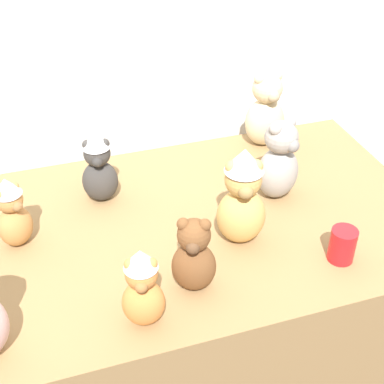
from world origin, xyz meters
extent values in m
cube|color=white|center=(0.00, 0.98, 1.30)|extent=(7.00, 0.08, 2.60)
cube|color=olive|center=(0.00, 0.25, 0.40)|extent=(1.60, 0.97, 0.79)
ellipsoid|color=#D17F3D|center=(-0.25, -0.12, 0.86)|extent=(0.14, 0.12, 0.14)
sphere|color=#D17F3D|center=(-0.25, -0.12, 0.97)|extent=(0.08, 0.08, 0.08)
sphere|color=#D17F3D|center=(-0.28, -0.11, 1.00)|extent=(0.03, 0.03, 0.03)
sphere|color=#D17F3D|center=(-0.23, -0.12, 1.00)|extent=(0.03, 0.03, 0.03)
sphere|color=#A06536|center=(-0.26, -0.15, 0.96)|extent=(0.04, 0.04, 0.04)
cone|color=silver|center=(-0.25, -0.12, 1.02)|extent=(0.09, 0.09, 0.06)
ellipsoid|color=gray|center=(0.33, 0.30, 0.89)|extent=(0.19, 0.18, 0.19)
sphere|color=gray|center=(0.33, 0.30, 1.03)|extent=(0.11, 0.11, 0.11)
sphere|color=gray|center=(0.29, 0.29, 1.07)|extent=(0.04, 0.04, 0.04)
sphere|color=gray|center=(0.36, 0.32, 1.07)|extent=(0.04, 0.04, 0.04)
sphere|color=slate|center=(0.35, 0.26, 1.02)|extent=(0.05, 0.05, 0.05)
ellipsoid|color=tan|center=(0.12, 0.12, 0.88)|extent=(0.18, 0.16, 0.19)
sphere|color=tan|center=(0.12, 0.12, 1.02)|extent=(0.11, 0.11, 0.11)
sphere|color=tan|center=(0.08, 0.13, 1.07)|extent=(0.04, 0.04, 0.04)
sphere|color=tan|center=(0.15, 0.11, 1.07)|extent=(0.04, 0.04, 0.04)
sphere|color=olive|center=(0.11, 0.07, 1.01)|extent=(0.05, 0.05, 0.05)
cone|color=silver|center=(0.12, 0.12, 1.09)|extent=(0.12, 0.12, 0.07)
ellipsoid|color=brown|center=(-0.09, -0.03, 0.87)|extent=(0.16, 0.15, 0.16)
sphere|color=brown|center=(-0.09, -0.03, 0.98)|extent=(0.09, 0.09, 0.09)
sphere|color=brown|center=(-0.11, -0.02, 1.02)|extent=(0.04, 0.04, 0.04)
sphere|color=brown|center=(-0.06, -0.05, 1.02)|extent=(0.04, 0.04, 0.04)
sphere|color=brown|center=(-0.10, -0.07, 0.98)|extent=(0.04, 0.04, 0.04)
ellipsoid|color=#383533|center=(-0.26, 0.47, 0.87)|extent=(0.14, 0.12, 0.15)
sphere|color=#383533|center=(-0.26, 0.47, 0.98)|extent=(0.09, 0.09, 0.09)
sphere|color=#383533|center=(-0.29, 0.47, 1.01)|extent=(0.03, 0.03, 0.03)
sphere|color=#383533|center=(-0.23, 0.46, 1.01)|extent=(0.03, 0.03, 0.03)
sphere|color=#32302E|center=(-0.27, 0.43, 0.97)|extent=(0.04, 0.04, 0.04)
cone|color=silver|center=(-0.26, 0.47, 1.03)|extent=(0.09, 0.09, 0.06)
ellipsoid|color=#B27A42|center=(-0.55, 0.31, 0.86)|extent=(0.15, 0.14, 0.14)
sphere|color=#B27A42|center=(-0.55, 0.31, 0.96)|extent=(0.08, 0.08, 0.08)
sphere|color=#B27A42|center=(-0.58, 0.30, 0.99)|extent=(0.03, 0.03, 0.03)
sphere|color=#B27A42|center=(-0.53, 0.33, 0.99)|extent=(0.03, 0.03, 0.03)
sphere|color=olive|center=(-0.53, 0.29, 0.95)|extent=(0.03, 0.03, 0.03)
cone|color=silver|center=(-0.55, 0.31, 1.01)|extent=(0.09, 0.09, 0.05)
ellipsoid|color=#CCB78E|center=(0.43, 0.64, 0.89)|extent=(0.17, 0.15, 0.20)
sphere|color=#CCB78E|center=(0.43, 0.64, 1.03)|extent=(0.12, 0.12, 0.12)
sphere|color=#CCB78E|center=(0.39, 0.64, 1.08)|extent=(0.04, 0.04, 0.04)
sphere|color=#CCB78E|center=(0.46, 0.65, 1.08)|extent=(0.04, 0.04, 0.04)
sphere|color=#9D8E71|center=(0.43, 0.59, 1.02)|extent=(0.05, 0.05, 0.05)
cylinder|color=red|center=(0.38, -0.06, 0.85)|extent=(0.08, 0.08, 0.11)
camera|label=1|loc=(-0.44, -1.11, 1.95)|focal=51.52mm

